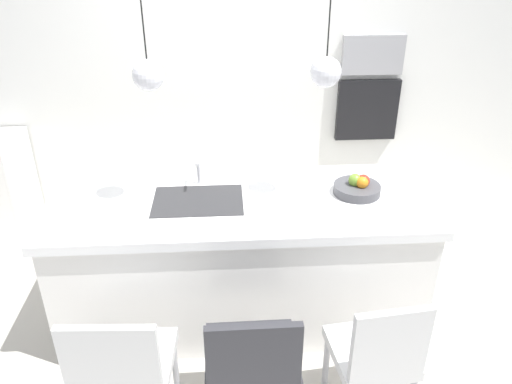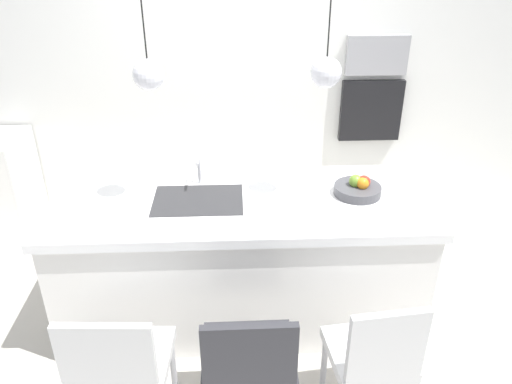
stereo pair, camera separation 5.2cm
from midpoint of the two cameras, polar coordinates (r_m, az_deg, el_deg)
floor at (r=3.67m, az=-1.19°, el=-13.22°), size 6.60×6.60×0.00m
back_wall at (r=4.55m, az=-1.93°, el=13.76°), size 6.00×0.10×2.60m
kitchen_island at (r=3.39m, az=-1.26°, el=-7.47°), size 2.38×0.93×0.90m
sink_basin at (r=3.16m, az=-6.13°, el=-1.01°), size 0.56×0.40×0.02m
faucet at (r=3.28m, az=-6.07°, el=3.05°), size 0.02×0.17×0.22m
fruit_bowl at (r=3.26m, az=11.97°, el=0.43°), size 0.30×0.30×0.13m
microwave at (r=4.63m, az=13.88°, el=14.87°), size 0.54×0.08×0.34m
oven at (r=4.76m, az=13.19°, el=9.02°), size 0.56×0.08×0.56m
chair_near at (r=2.72m, az=-14.75°, el=-18.34°), size 0.50×0.47×0.87m
chair_middle at (r=2.67m, az=-0.25°, el=-18.43°), size 0.48×0.45×0.84m
chair_far at (r=2.76m, az=13.73°, el=-17.56°), size 0.45×0.46×0.87m
pendant_light_left at (r=2.89m, az=-11.60°, el=12.99°), size 0.18×0.18×0.78m
pendant_light_right at (r=2.90m, az=8.50°, el=13.34°), size 0.18×0.18×0.78m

